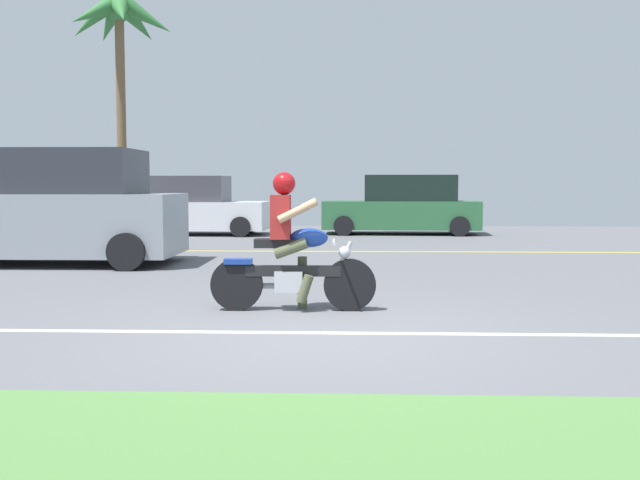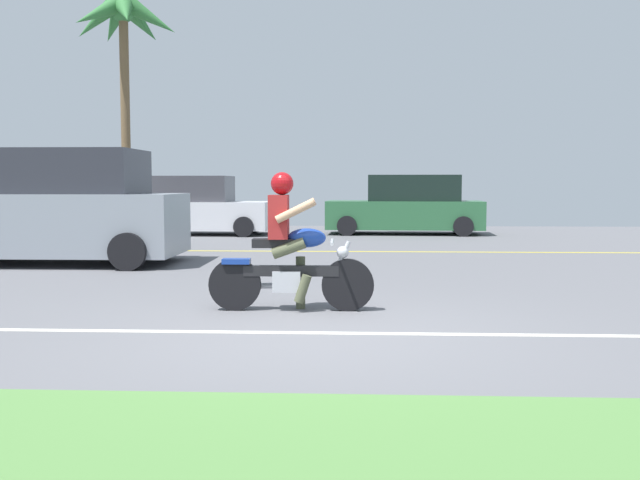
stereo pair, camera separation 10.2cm
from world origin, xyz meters
name	(u,v)px [view 1 (the left image)]	position (x,y,z in m)	size (l,w,h in m)	color
ground	(326,290)	(0.00, 3.00, -0.02)	(56.00, 30.00, 0.04)	slate
lane_line_near	(317,333)	(0.00, 0.03, 0.00)	(50.40, 0.12, 0.01)	silver
lane_line_far	(334,251)	(0.00, 8.52, 0.00)	(50.40, 0.12, 0.01)	yellow
motorcyclist	(292,252)	(-0.34, 1.28, 0.67)	(1.89, 0.62, 1.58)	black
suv_nearby	(53,209)	(-5.03, 5.94, 1.00)	(4.62, 2.24, 2.07)	#8C939E
parked_car_0	(4,210)	(-9.65, 13.59, 0.71)	(4.50, 2.13, 1.51)	beige
parked_car_1	(191,207)	(-4.20, 13.55, 0.78)	(4.24, 2.01, 1.67)	silver
parked_car_2	(404,207)	(1.89, 14.00, 0.79)	(4.53, 1.95, 1.70)	#2D663D
palm_tree_0	(118,27)	(-6.53, 14.60, 6.07)	(3.34, 3.31, 7.14)	brown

